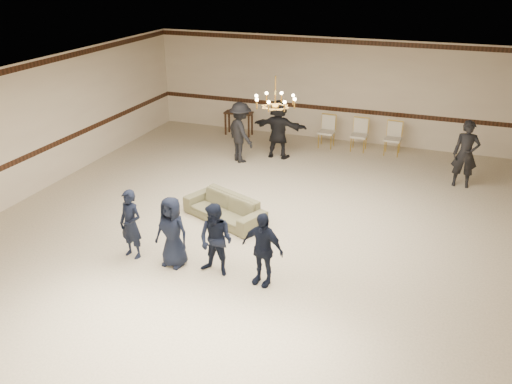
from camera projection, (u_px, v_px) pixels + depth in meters
room at (259, 165)px, 10.75m from camera, size 12.01×14.01×3.21m
chair_rail at (335, 109)px, 16.98m from camera, size 12.00×0.02×0.14m
crown_molding at (339, 41)px, 16.14m from camera, size 12.00×0.02×0.14m
chandelier at (275, 92)px, 11.09m from camera, size 0.94×0.94×0.89m
boy_a at (131, 224)px, 10.36m from camera, size 0.56×0.42×1.40m
boy_b at (172, 232)px, 10.07m from camera, size 0.73×0.52×1.40m
boy_c at (216, 240)px, 9.78m from camera, size 0.74×0.61×1.40m
boy_d at (262, 249)px, 9.49m from camera, size 0.87×0.48×1.40m
settee at (224, 208)px, 11.97m from camera, size 2.11×1.47×0.57m
adult_left at (241, 132)px, 15.19m from camera, size 1.27×1.20×1.73m
adult_mid at (278, 129)px, 15.50m from camera, size 1.62×0.56×1.73m
adult_right at (466, 154)px, 13.52m from camera, size 0.64×0.43×1.73m
banquet_chair_left at (327, 132)px, 16.49m from camera, size 0.50×0.50×0.97m
banquet_chair_mid at (359, 135)px, 16.17m from camera, size 0.48×0.48×0.97m
banquet_chair_right at (393, 139)px, 15.85m from camera, size 0.50×0.50×0.97m
console_table at (239, 123)px, 17.66m from camera, size 0.94×0.44×0.77m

